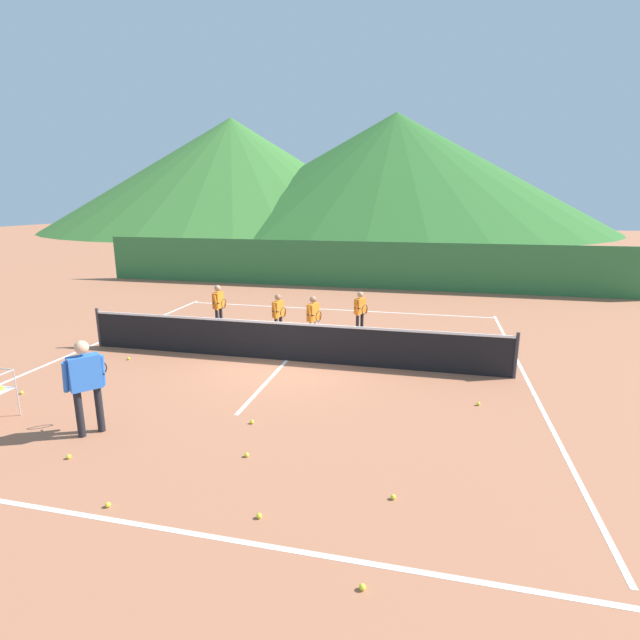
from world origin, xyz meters
name	(u,v)px	position (x,y,z in m)	size (l,w,h in m)	color
ground_plane	(287,360)	(0.00, 0.00, 0.00)	(120.00, 120.00, 0.00)	#A86647
line_baseline_near	(135,524)	(0.00, -6.30, 0.00)	(11.08, 0.08, 0.01)	white
line_baseline_far	(334,310)	(0.00, 5.80, 0.00)	(11.08, 0.08, 0.01)	white
line_sideline_west	(92,345)	(-5.54, 0.00, 0.00)	(0.08, 12.10, 0.01)	white
line_sideline_east	(527,379)	(5.54, 0.00, 0.00)	(0.08, 12.10, 0.01)	white
line_service_center	(287,360)	(0.00, 0.00, 0.00)	(0.08, 6.36, 0.01)	white
tennis_net	(286,341)	(0.00, 0.00, 0.50)	(10.62, 0.08, 1.05)	#333338
instructor	(86,379)	(-2.10, -4.39, 0.99)	(0.58, 0.80, 1.64)	black
student_0	(219,303)	(-2.85, 2.31, 0.83)	(0.41, 0.66, 1.37)	black
student_1	(278,312)	(-0.80, 1.84, 0.77)	(0.42, 0.68, 1.28)	black
student_2	(313,315)	(0.30, 1.53, 0.80)	(0.42, 0.71, 1.33)	silver
student_3	(360,309)	(1.40, 2.77, 0.77)	(0.41, 0.70, 1.28)	black
tennis_ball_0	(22,392)	(-4.65, -3.25, 0.03)	(0.07, 0.07, 0.07)	yellow
tennis_ball_1	(252,422)	(0.41, -3.43, 0.03)	(0.07, 0.07, 0.07)	yellow
tennis_ball_2	(259,516)	(1.44, -5.85, 0.03)	(0.07, 0.07, 0.07)	yellow
tennis_ball_3	(247,455)	(0.74, -4.51, 0.03)	(0.07, 0.07, 0.07)	yellow
tennis_ball_4	(102,414)	(-2.40, -3.75, 0.03)	(0.07, 0.07, 0.07)	yellow
tennis_ball_5	(478,404)	(4.38, -1.71, 0.03)	(0.07, 0.07, 0.07)	yellow
tennis_ball_6	(69,457)	(-1.89, -5.19, 0.03)	(0.07, 0.07, 0.07)	yellow
tennis_ball_7	(393,497)	(3.03, -5.08, 0.03)	(0.07, 0.07, 0.07)	yellow
tennis_ball_8	(362,587)	(2.85, -6.68, 0.03)	(0.07, 0.07, 0.07)	yellow
tennis_ball_10	(129,358)	(-3.83, -0.84, 0.03)	(0.07, 0.07, 0.07)	yellow
tennis_ball_11	(108,505)	(-0.54, -6.09, 0.03)	(0.07, 0.07, 0.07)	yellow
windscreen_fence	(355,265)	(0.00, 10.37, 1.04)	(24.37, 0.08, 2.09)	#33753D
hill_0	(254,192)	(-21.03, 53.38, 5.02)	(42.75, 42.75, 10.04)	#2D6628
hill_1	(395,172)	(-2.09, 55.88, 7.45)	(54.21, 54.21, 14.90)	#2D6628
hill_2	(233,174)	(-23.87, 53.07, 7.29)	(48.97, 48.97, 14.58)	#38702D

